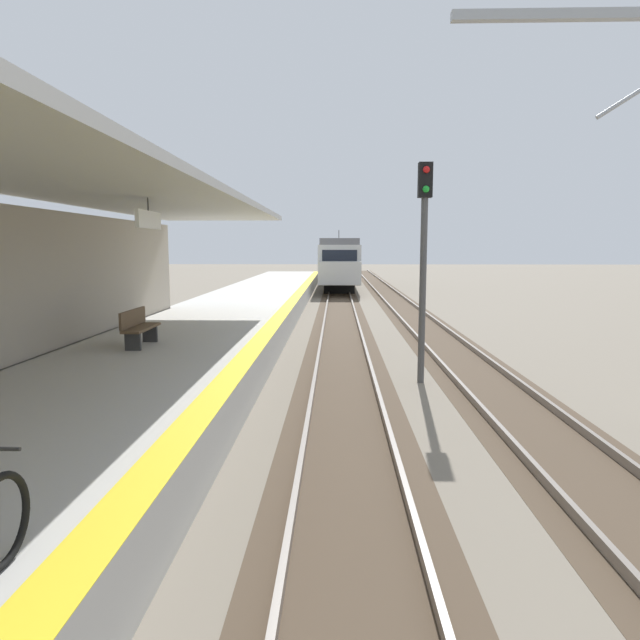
# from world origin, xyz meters

# --- Properties ---
(station_platform) EXTENTS (5.00, 80.00, 0.91)m
(station_platform) POSITION_xyz_m (-2.50, 16.00, 0.45)
(station_platform) COLOR #B7B5AD
(station_platform) RESTS_ON ground
(track_pair_nearest_platform) EXTENTS (2.34, 120.00, 0.16)m
(track_pair_nearest_platform) POSITION_xyz_m (1.90, 20.00, 0.05)
(track_pair_nearest_platform) COLOR #4C3D2D
(track_pair_nearest_platform) RESTS_ON ground
(track_pair_middle) EXTENTS (2.34, 120.00, 0.16)m
(track_pair_middle) POSITION_xyz_m (5.30, 20.00, 0.05)
(track_pair_middle) COLOR #4C3D2D
(track_pair_middle) RESTS_ON ground
(approaching_train) EXTENTS (2.93, 19.60, 4.76)m
(approaching_train) POSITION_xyz_m (1.90, 46.91, 2.18)
(approaching_train) COLOR silver
(approaching_train) RESTS_ON ground
(rail_signal_post) EXTENTS (0.32, 0.34, 5.20)m
(rail_signal_post) POSITION_xyz_m (3.75, 14.14, 3.19)
(rail_signal_post) COLOR #4C4C4C
(rail_signal_post) RESTS_ON ground
(platform_bench) EXTENTS (0.45, 1.60, 0.88)m
(platform_bench) POSITION_xyz_m (-3.03, 13.92, 1.37)
(platform_bench) COLOR brown
(platform_bench) RESTS_ON station_platform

